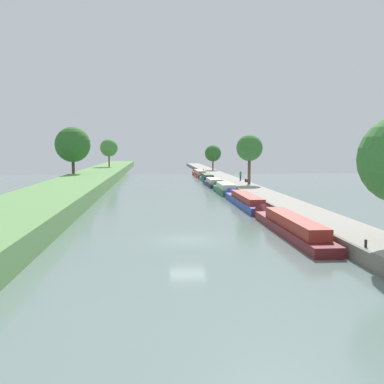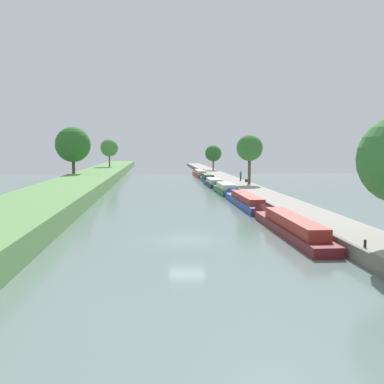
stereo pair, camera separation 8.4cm
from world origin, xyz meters
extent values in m
plane|color=slate|center=(0.00, 0.00, 0.00)|extent=(160.00, 160.00, 0.00)
cube|color=gray|center=(11.33, 0.00, 0.44)|extent=(3.97, 260.00, 0.88)
cube|color=#6B665B|center=(9.22, 0.00, 0.47)|extent=(0.25, 260.00, 0.93)
cube|color=maroon|center=(7.90, 1.37, 0.34)|extent=(1.90, 15.60, 0.69)
cube|color=maroon|center=(7.90, 0.59, 1.09)|extent=(1.56, 10.92, 0.80)
cone|color=maroon|center=(7.90, 9.74, 0.34)|extent=(1.81, 1.14, 1.81)
cube|color=#283D93|center=(7.84, 18.41, 0.37)|extent=(1.98, 15.46, 0.74)
cube|color=maroon|center=(7.84, 17.63, 1.07)|extent=(1.62, 10.82, 0.66)
cone|color=#283D93|center=(7.84, 26.73, 0.37)|extent=(1.88, 1.19, 1.88)
cube|color=#1E6033|center=(7.78, 32.67, 0.39)|extent=(2.17, 9.38, 0.79)
cube|color=silver|center=(7.78, 32.20, 1.13)|extent=(1.78, 6.57, 0.69)
cone|color=#1E6033|center=(7.78, 38.01, 0.39)|extent=(2.06, 1.30, 2.06)
cube|color=#141E42|center=(7.69, 45.28, 0.28)|extent=(2.18, 10.00, 0.56)
cube|color=beige|center=(7.69, 44.78, 0.93)|extent=(1.79, 7.00, 0.74)
cone|color=#141E42|center=(7.69, 50.93, 0.28)|extent=(2.07, 1.31, 2.07)
cube|color=#195B60|center=(7.95, 56.50, 0.30)|extent=(1.97, 10.07, 0.60)
cube|color=#234C2D|center=(7.95, 56.00, 0.99)|extent=(1.61, 7.05, 0.78)
cone|color=#195B60|center=(7.95, 62.13, 0.30)|extent=(1.87, 1.18, 1.87)
cube|color=maroon|center=(7.87, 71.47, 0.38)|extent=(1.93, 14.70, 0.76)
cube|color=#B2A893|center=(7.87, 70.73, 1.10)|extent=(1.58, 10.29, 0.69)
cone|color=maroon|center=(7.87, 79.40, 0.38)|extent=(1.83, 1.16, 1.83)
cylinder|color=brown|center=(12.27, 37.60, 3.12)|extent=(0.45, 0.45, 4.47)
sphere|color=#387533|center=(12.27, 37.60, 6.46)|extent=(4.03, 4.03, 4.03)
cylinder|color=brown|center=(12.30, 81.59, 2.41)|extent=(0.38, 0.38, 3.05)
sphere|color=#2D6628|center=(12.30, 81.59, 5.05)|extent=(4.06, 4.06, 4.06)
cylinder|color=#4C3828|center=(-16.97, 52.88, 3.53)|extent=(0.55, 0.55, 3.52)
sphere|color=#2D6628|center=(-16.97, 52.88, 7.05)|extent=(6.37, 6.37, 6.37)
cylinder|color=brown|center=(-13.28, 81.55, 3.51)|extent=(0.36, 0.36, 3.49)
sphere|color=#47843D|center=(-13.28, 81.55, 6.44)|extent=(4.29, 4.29, 4.29)
cylinder|color=#282D42|center=(12.41, 45.42, 1.29)|extent=(0.26, 0.26, 0.82)
cylinder|color=#286647|center=(12.41, 45.42, 2.01)|extent=(0.34, 0.34, 0.62)
sphere|color=tan|center=(12.41, 45.42, 2.43)|extent=(0.22, 0.22, 0.22)
cylinder|color=black|center=(9.65, -7.17, 1.11)|extent=(0.16, 0.16, 0.45)
cylinder|color=black|center=(9.65, 79.12, 1.11)|extent=(0.16, 0.16, 0.45)
cube|color=#333338|center=(12.87, 41.78, 1.09)|extent=(0.40, 0.08, 0.41)
cube|color=#333338|center=(12.87, 42.98, 1.09)|extent=(0.40, 0.08, 0.41)
cube|color=#38383D|center=(12.87, 42.38, 1.32)|extent=(0.44, 1.50, 0.06)
camera|label=1|loc=(-2.31, -31.88, 6.55)|focal=42.90mm
camera|label=2|loc=(-2.22, -31.89, 6.55)|focal=42.90mm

